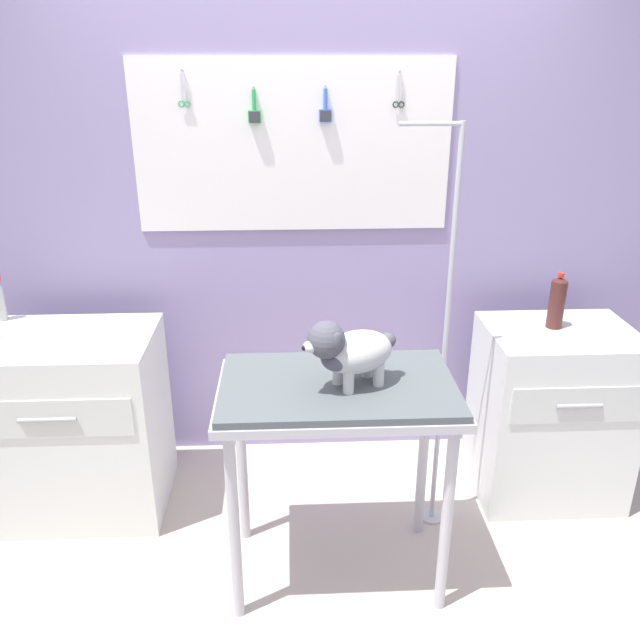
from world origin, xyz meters
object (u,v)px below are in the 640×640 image
dog (349,350)px  soda_bottle (557,302)px  cabinet_right (550,412)px  grooming_table (338,407)px  counter_left (75,424)px  grooming_arm (442,356)px

dog → soda_bottle: 1.18m
cabinet_right → soda_bottle: soda_bottle is taller
grooming_table → dog: dog is taller
grooming_table → soda_bottle: (1.05, 0.56, 0.20)m
cabinet_right → soda_bottle: size_ratio=3.28×
grooming_table → dog: bearing=-43.6°
counter_left → soda_bottle: soda_bottle is taller
grooming_table → cabinet_right: 1.25m
grooming_table → dog: (0.04, -0.03, 0.26)m
dog → cabinet_right: dog is taller
counter_left → soda_bottle: size_ratio=3.33×
grooming_arm → soda_bottle: grooming_arm is taller
cabinet_right → counter_left: bearing=-179.9°
dog → counter_left: dog is taller
grooming_arm → counter_left: (-1.67, 0.21, -0.41)m
grooming_table → counter_left: 1.35m
dog → soda_bottle: dog is taller
dog → grooming_arm: bearing=37.8°
dog → counter_left: (-1.23, 0.54, -0.60)m
counter_left → cabinet_right: 2.27m
counter_left → cabinet_right: (2.27, 0.01, -0.01)m
dog → cabinet_right: size_ratio=0.43×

